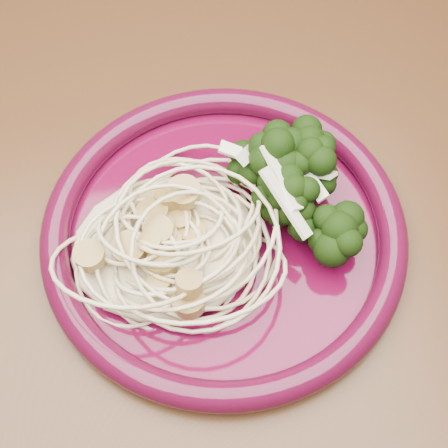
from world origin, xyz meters
name	(u,v)px	position (x,y,z in m)	size (l,w,h in m)	color
dining_table	(163,377)	(0.00, 0.00, 0.65)	(1.20, 0.80, 0.75)	#472814
dinner_plate	(224,230)	(0.07, 0.07, 0.76)	(0.32, 0.32, 0.02)	#43051E
spaghetti_pile	(165,238)	(0.02, 0.07, 0.77)	(0.15, 0.13, 0.03)	beige
scallop_cluster	(161,212)	(0.02, 0.07, 0.81)	(0.13, 0.13, 0.04)	#A48847
broccoli_pile	(295,197)	(0.12, 0.08, 0.78)	(0.09, 0.15, 0.05)	black
onion_garnish	(299,173)	(0.12, 0.08, 0.81)	(0.06, 0.09, 0.05)	beige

